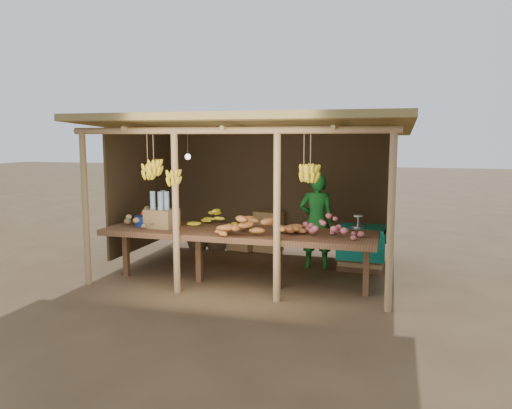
# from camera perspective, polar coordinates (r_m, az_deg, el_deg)

# --- Properties ---
(ground) EXTENTS (60.00, 60.00, 0.00)m
(ground) POSITION_cam_1_polar(r_m,az_deg,el_deg) (8.16, 0.00, -7.33)
(ground) COLOR brown
(ground) RESTS_ON ground
(stall_structure) EXTENTS (4.70, 3.50, 2.43)m
(stall_structure) POSITION_cam_1_polar(r_m,az_deg,el_deg) (7.85, -0.08, 6.24)
(stall_structure) COLOR tan
(stall_structure) RESTS_ON ground
(counter) EXTENTS (3.90, 1.05, 0.80)m
(counter) POSITION_cam_1_polar(r_m,az_deg,el_deg) (7.11, -2.09, -3.46)
(counter) COLOR brown
(counter) RESTS_ON ground
(potato_heap) EXTENTS (1.00, 0.81, 0.36)m
(potato_heap) POSITION_cam_1_polar(r_m,az_deg,el_deg) (7.49, -12.14, -1.19)
(potato_heap) COLOR olive
(potato_heap) RESTS_ON counter
(sweet_potato_heap) EXTENTS (1.33, 1.09, 0.36)m
(sweet_potato_heap) POSITION_cam_1_polar(r_m,az_deg,el_deg) (6.69, 0.34, -2.04)
(sweet_potato_heap) COLOR #AC632C
(sweet_potato_heap) RESTS_ON counter
(onion_heap) EXTENTS (0.92, 0.61, 0.36)m
(onion_heap) POSITION_cam_1_polar(r_m,az_deg,el_deg) (6.63, 8.15, -2.23)
(onion_heap) COLOR #AD5457
(onion_heap) RESTS_ON counter
(banana_pile) EXTENTS (0.63, 0.43, 0.35)m
(banana_pile) POSITION_cam_1_polar(r_m,az_deg,el_deg) (7.54, -4.67, -1.04)
(banana_pile) COLOR yellow
(banana_pile) RESTS_ON counter
(tomato_basin) EXTENTS (0.42, 0.42, 0.22)m
(tomato_basin) POSITION_cam_1_polar(r_m,az_deg,el_deg) (7.67, -12.10, -1.66)
(tomato_basin) COLOR navy
(tomato_basin) RESTS_ON counter
(bottle_box) EXTENTS (0.46, 0.38, 0.54)m
(bottle_box) POSITION_cam_1_polar(r_m,az_deg,el_deg) (7.43, -10.74, -1.01)
(bottle_box) COLOR #A17948
(bottle_box) RESTS_ON counter
(vendor) EXTENTS (0.62, 0.47, 1.55)m
(vendor) POSITION_cam_1_polar(r_m,az_deg,el_deg) (8.12, 6.93, -1.87)
(vendor) COLOR #176B24
(vendor) RESTS_ON ground
(tarp_crate) EXTENTS (0.80, 0.70, 0.90)m
(tarp_crate) POSITION_cam_1_polar(r_m,az_deg,el_deg) (8.24, 11.93, -4.71)
(tarp_crate) COLOR brown
(tarp_crate) RESTS_ON ground
(carton_stack) EXTENTS (1.05, 0.46, 0.75)m
(carton_stack) POSITION_cam_1_polar(r_m,az_deg,el_deg) (9.29, 0.42, -3.40)
(carton_stack) COLOR #A17948
(carton_stack) RESTS_ON ground
(burlap_sacks) EXTENTS (0.82, 0.43, 0.58)m
(burlap_sacks) POSITION_cam_1_polar(r_m,az_deg,el_deg) (9.56, -5.59, -3.59)
(burlap_sacks) COLOR #4D3B23
(burlap_sacks) RESTS_ON ground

